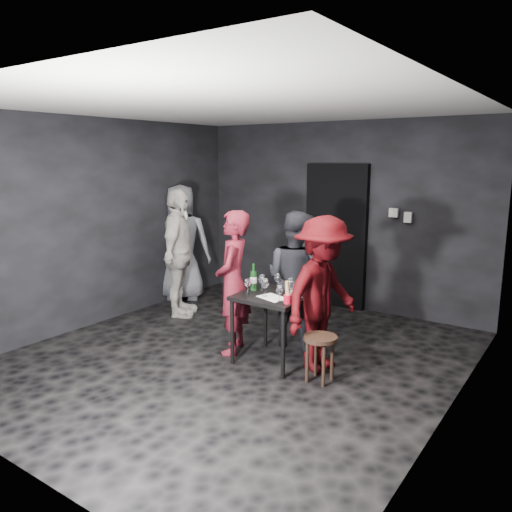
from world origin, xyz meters
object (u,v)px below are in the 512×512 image
Objects in this scene: hand_truck at (298,287)px; server_red at (233,277)px; woman_black at (296,275)px; bystander_grey at (181,232)px; breadstick_cup at (288,293)px; tasting_table at (274,303)px; wine_bottle at (253,280)px; man_maroon at (323,288)px; bystander_cream at (178,242)px; stool at (320,346)px.

server_red reaches higher than hand_truck.
woman_black is 0.80× the size of bystander_grey.
server_red is at bearing -90.13° from hand_truck.
bystander_grey is 3.14m from breadstick_cup.
hand_truck is at bearing 165.09° from server_red.
tasting_table is 0.35m from wine_bottle.
man_maroon is 0.83× the size of bystander_cream.
tasting_table is 0.35× the size of bystander_grey.
server_red is at bearing -176.78° from tasting_table.
breadstick_cup is at bearing -174.58° from stool.
man_maroon is at bearing -65.33° from hand_truck.
server_red reaches higher than breadstick_cup.
stool is at bearing 123.52° from bystander_grey.
woman_black reaches higher than hand_truck.
bystander_cream is (-1.42, 0.63, 0.17)m from server_red.
bystander_cream reaches higher than stool.
hand_truck is 0.60× the size of bystander_cream.
bystander_grey is at bearing -148.64° from server_red.
stool is at bearing 5.42° from breadstick_cup.
hand_truck is 2.60m from man_maroon.
wine_bottle is at bearing 168.61° from stool.
stool is at bearing -11.39° from wine_bottle.
bystander_cream is 1.78m from wine_bottle.
tasting_table is 0.43× the size of man_maroon.
stool is (1.60, -2.33, 0.15)m from hand_truck.
bystander_grey is (-1.96, 1.27, 0.19)m from server_red.
bystander_grey is at bearing 10.80° from bystander_cream.
stool is 1.07m from wine_bottle.
breadstick_cup is (2.78, -1.44, -0.20)m from bystander_grey.
stool is at bearing 57.50° from server_red.
bystander_cream is 8.48× the size of breadstick_cup.
server_red is 0.84× the size of bystander_cream.
bystander_cream is at bearing 88.01° from man_maroon.
bystander_grey reaches higher than tasting_table.
tasting_table is 2.81m from bystander_grey.
server_red reaches higher than man_maroon.
server_red is 0.84m from breadstick_cup.
bystander_cream reaches higher than wine_bottle.
breadstick_cup is at bearing 118.85° from woman_black.
breadstick_cup reaches higher than tasting_table.
breadstick_cup is at bearing 120.26° from bystander_grey.
stool is 0.27× the size of man_maroon.
hand_truck is 4.14× the size of wine_bottle.
wine_bottle is at bearing 118.77° from bystander_grey.
bystander_grey is (-3.14, 1.40, 0.69)m from stool.
bystander_cream reaches higher than tasting_table.
bystander_cream is 6.95× the size of wine_bottle.
bystander_cream is at bearing 2.42° from woman_black.
wine_bottle reaches higher than tasting_table.
bystander_cream is at bearing 97.78° from bystander_grey.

